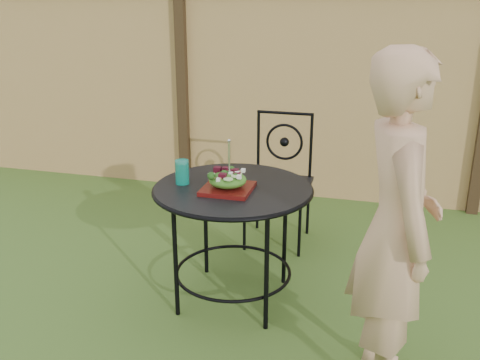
{
  "coord_description": "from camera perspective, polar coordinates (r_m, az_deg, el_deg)",
  "views": [
    {
      "loc": [
        0.51,
        -2.45,
        1.76
      ],
      "look_at": [
        -0.26,
        0.35,
        0.75
      ],
      "focal_mm": 40.0,
      "sensor_mm": 36.0,
      "label": 1
    }
  ],
  "objects": [
    {
      "name": "ground",
      "position": [
        3.06,
        3.09,
        -16.0
      ],
      "size": [
        60.0,
        60.0,
        0.0
      ],
      "primitive_type": "plane",
      "color": "#304E19",
      "rests_on": "ground"
    },
    {
      "name": "fence",
      "position": [
        4.74,
        9.07,
        9.03
      ],
      "size": [
        8.0,
        0.12,
        1.9
      ],
      "color": "#DDAD6D",
      "rests_on": "ground"
    },
    {
      "name": "patio_table",
      "position": [
        3.1,
        -0.76,
        -3.12
      ],
      "size": [
        0.92,
        0.92,
        0.72
      ],
      "color": "black",
      "rests_on": "ground"
    },
    {
      "name": "patio_chair",
      "position": [
        3.93,
        4.25,
        0.45
      ],
      "size": [
        0.46,
        0.46,
        0.95
      ],
      "color": "black",
      "rests_on": "ground"
    },
    {
      "name": "diner",
      "position": [
        2.44,
        16.29,
        -5.1
      ],
      "size": [
        0.5,
        0.65,
        1.58
      ],
      "primitive_type": "imported",
      "rotation": [
        0.0,
        0.0,
        1.81
      ],
      "color": "tan",
      "rests_on": "ground"
    },
    {
      "name": "salad_plate",
      "position": [
        2.98,
        -1.32,
        -0.93
      ],
      "size": [
        0.27,
        0.27,
        0.02
      ],
      "primitive_type": "cube",
      "color": "#3D0A08",
      "rests_on": "patio_table"
    },
    {
      "name": "salad",
      "position": [
        2.97,
        -1.33,
        0.02
      ],
      "size": [
        0.21,
        0.21,
        0.08
      ],
      "primitive_type": "ellipsoid",
      "color": "#235614",
      "rests_on": "salad_plate"
    },
    {
      "name": "fork",
      "position": [
        2.92,
        -1.16,
        2.41
      ],
      "size": [
        0.01,
        0.01,
        0.18
      ],
      "primitive_type": "cylinder",
      "color": "silver",
      "rests_on": "salad"
    },
    {
      "name": "drinking_glass",
      "position": [
        3.1,
        -6.2,
        0.86
      ],
      "size": [
        0.08,
        0.08,
        0.14
      ],
      "primitive_type": "cylinder",
      "color": "#0B866F",
      "rests_on": "patio_table"
    }
  ]
}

